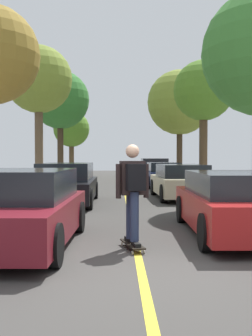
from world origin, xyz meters
The scene contains 16 objects.
ground centered at (0.00, 0.00, 0.00)m, with size 80.00×80.00×0.00m, color #3D3A38.
center_line centered at (0.00, 4.00, 0.00)m, with size 0.12×39.20×0.01m, color gold.
parked_car_left_nearest centered at (-2.06, 1.49, 0.66)m, with size 2.05×4.14×1.35m.
parked_car_left_near centered at (-2.06, 7.85, 0.67)m, with size 1.96×4.62×1.37m.
parked_car_right_nearest centered at (2.06, 2.41, 0.64)m, with size 2.04×4.39×1.27m.
parked_car_right_near centered at (2.06, 9.42, 0.64)m, with size 2.04×4.37×1.29m.
parked_car_right_far centered at (2.06, 15.40, 0.64)m, with size 1.82×4.61×1.28m.
parked_car_right_farthest centered at (2.06, 20.80, 0.73)m, with size 1.96×4.45×1.47m.
street_tree_left_near centered at (-4.22, 14.13, 5.33)m, with size 3.30×3.30×6.90m.
street_tree_left_far centered at (-4.22, 21.42, 5.38)m, with size 3.90×3.90×7.23m.
street_tree_left_farthest centered at (-4.22, 27.78, 3.87)m, with size 3.00×3.00×5.27m.
street_tree_right_near centered at (4.22, 15.58, 5.05)m, with size 3.21×3.21×6.58m.
street_tree_right_far centered at (4.22, 23.86, 5.58)m, with size 4.77×4.77×7.84m.
fire_hydrant centered at (3.56, 6.18, 0.49)m, with size 0.20×0.20×0.70m.
skateboard centered at (-0.07, 1.15, 0.09)m, with size 0.42×0.87×0.10m.
skateboarder centered at (-0.07, 1.11, 1.06)m, with size 0.58×0.70×1.69m.
Camera 1 is at (-0.31, -5.61, 1.58)m, focal length 42.66 mm.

